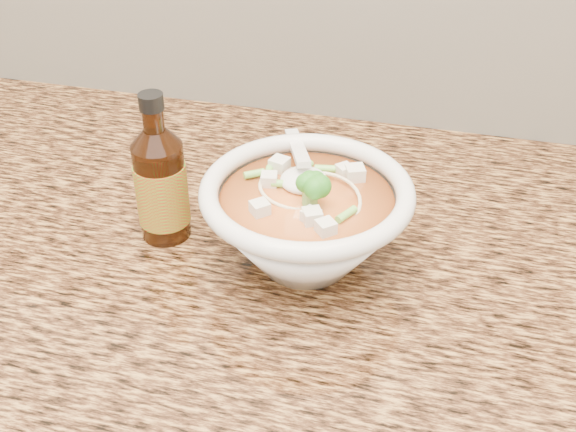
# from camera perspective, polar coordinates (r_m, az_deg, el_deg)

# --- Properties ---
(counter_slab) EXTENTS (4.00, 0.68, 0.04)m
(counter_slab) POSITION_cam_1_polar(r_m,az_deg,el_deg) (0.84, -0.87, -2.80)
(counter_slab) COLOR #A7773D
(counter_slab) RESTS_ON cabinet
(soup_bowl) EXTENTS (0.22, 0.25, 0.12)m
(soup_bowl) POSITION_cam_1_polar(r_m,az_deg,el_deg) (0.76, 1.46, -0.52)
(soup_bowl) COLOR white
(soup_bowl) RESTS_ON counter_slab
(hot_sauce_bottle) EXTENTS (0.08, 0.08, 0.18)m
(hot_sauce_bottle) POSITION_cam_1_polar(r_m,az_deg,el_deg) (0.81, -9.99, 2.45)
(hot_sauce_bottle) COLOR black
(hot_sauce_bottle) RESTS_ON counter_slab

